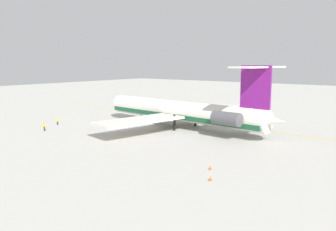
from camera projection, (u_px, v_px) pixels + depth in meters
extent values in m
plane|color=#B7B5AD|center=(189.00, 124.00, 71.88)|extent=(290.56, 290.56, 0.00)
cylinder|color=silver|center=(180.00, 111.00, 67.50)|extent=(37.37, 7.29, 3.96)
cone|color=silver|center=(120.00, 103.00, 80.01)|extent=(4.45, 4.16, 3.81)
cone|color=silver|center=(268.00, 120.00, 54.94)|extent=(6.06, 3.88, 3.37)
cube|color=#195133|center=(180.00, 115.00, 67.64)|extent=(36.55, 7.30, 0.87)
cube|color=silver|center=(139.00, 120.00, 60.76)|extent=(9.27, 17.40, 0.40)
cube|color=silver|center=(208.00, 109.00, 75.57)|extent=(6.43, 16.60, 0.40)
cylinder|color=#515156|center=(227.00, 119.00, 56.53)|extent=(5.14, 2.74, 2.30)
cube|color=silver|center=(229.00, 118.00, 57.03)|extent=(3.07, 1.53, 0.48)
cylinder|color=#515156|center=(246.00, 114.00, 61.15)|extent=(5.14, 2.74, 2.30)
cube|color=silver|center=(244.00, 115.00, 60.65)|extent=(3.07, 1.53, 0.48)
cube|color=#7A197F|center=(256.00, 87.00, 55.82)|extent=(5.38, 0.88, 7.02)
cube|color=silver|center=(248.00, 67.00, 52.74)|extent=(4.22, 6.09, 0.28)
cube|color=silver|center=(268.00, 67.00, 57.34)|extent=(4.22, 6.09, 0.28)
cylinder|color=black|center=(141.00, 114.00, 75.42)|extent=(0.44, 0.44, 3.01)
cylinder|color=black|center=(174.00, 123.00, 64.65)|extent=(0.44, 0.44, 3.01)
cylinder|color=black|center=(195.00, 119.00, 69.24)|extent=(0.44, 0.44, 3.01)
cylinder|color=black|center=(187.00, 107.00, 95.32)|extent=(0.10, 0.10, 0.83)
cylinder|color=black|center=(187.00, 107.00, 95.23)|extent=(0.10, 0.10, 0.83)
cylinder|color=#191E4C|center=(187.00, 105.00, 95.16)|extent=(0.28, 0.28, 0.66)
sphere|color=tan|center=(187.00, 103.00, 95.09)|extent=(0.26, 0.26, 0.26)
cylinder|color=#191E4C|center=(187.00, 104.00, 95.26)|extent=(0.08, 0.08, 0.56)
cylinder|color=#191E4C|center=(188.00, 104.00, 95.04)|extent=(0.08, 0.08, 0.56)
cylinder|color=black|center=(192.00, 108.00, 92.82)|extent=(0.10, 0.10, 0.81)
cylinder|color=black|center=(192.00, 109.00, 92.68)|extent=(0.10, 0.10, 0.81)
cylinder|color=gray|center=(192.00, 106.00, 92.64)|extent=(0.27, 0.27, 0.64)
sphere|color=#DBB28E|center=(192.00, 104.00, 92.57)|extent=(0.25, 0.25, 0.25)
cylinder|color=gray|center=(192.00, 106.00, 92.81)|extent=(0.07, 0.07, 0.55)
cylinder|color=gray|center=(192.00, 106.00, 92.46)|extent=(0.07, 0.07, 0.55)
cylinder|color=black|center=(45.00, 129.00, 64.43)|extent=(0.11, 0.11, 0.87)
cylinder|color=black|center=(44.00, 129.00, 64.44)|extent=(0.11, 0.11, 0.87)
cylinder|color=yellow|center=(44.00, 125.00, 64.31)|extent=(0.29, 0.29, 0.69)
sphere|color=tan|center=(44.00, 122.00, 64.24)|extent=(0.27, 0.27, 0.27)
cylinder|color=yellow|center=(45.00, 124.00, 64.30)|extent=(0.08, 0.08, 0.59)
cylinder|color=yellow|center=(43.00, 124.00, 64.32)|extent=(0.08, 0.08, 0.59)
cylinder|color=black|center=(58.00, 123.00, 70.65)|extent=(0.10, 0.10, 0.81)
cylinder|color=black|center=(57.00, 123.00, 70.55)|extent=(0.10, 0.10, 0.81)
cylinder|color=yellow|center=(57.00, 120.00, 70.49)|extent=(0.27, 0.27, 0.64)
sphere|color=tan|center=(57.00, 117.00, 70.42)|extent=(0.25, 0.25, 0.25)
cylinder|color=yellow|center=(58.00, 119.00, 70.60)|extent=(0.07, 0.07, 0.55)
cylinder|color=yellow|center=(57.00, 120.00, 70.36)|extent=(0.07, 0.07, 0.55)
cone|color=#EA590F|center=(158.00, 107.00, 96.16)|extent=(0.40, 0.40, 0.55)
cone|color=#EA590F|center=(210.00, 168.00, 41.26)|extent=(0.40, 0.40, 0.55)
cone|color=#EA590F|center=(210.00, 178.00, 37.40)|extent=(0.40, 0.40, 0.55)
cube|color=gold|center=(203.00, 122.00, 74.46)|extent=(96.71, 7.30, 0.01)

